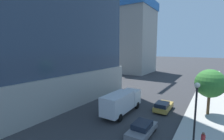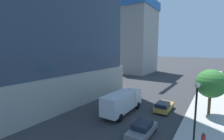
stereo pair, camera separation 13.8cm
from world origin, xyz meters
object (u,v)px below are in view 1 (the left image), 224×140
construction_building (135,34)px  street_lamp (196,108)px  car_gold (163,106)px  box_truck (122,101)px  street_tree (210,83)px  car_gray (142,129)px

construction_building → street_lamp: (25.49, -43.06, -10.56)m
construction_building → car_gold: 42.66m
car_gold → box_truck: (-4.62, -4.09, 1.05)m
street_tree → box_truck: bearing=-150.3°
street_tree → box_truck: 12.00m
car_gray → construction_building: bearing=115.8°
car_gray → car_gold: bearing=90.0°
street_tree → car_gold: size_ratio=1.41×
street_tree → car_gold: street_tree is taller
street_tree → box_truck: (-10.17, -5.79, -2.65)m
street_tree → car_gray: 11.81m
car_gray → car_gold: car_gold is taller
construction_building → street_lamp: 51.14m
construction_building → car_gold: bearing=-59.2°
construction_building → car_gray: (20.67, -42.65, -13.95)m
street_lamp → street_tree: bearing=85.9°
street_tree → car_gray: street_tree is taller
construction_building → car_gray: bearing=-64.2°
street_tree → car_gray: size_ratio=1.39×
car_gray → street_lamp: bearing=-4.8°
construction_building → street_tree: bearing=-51.5°
street_tree → construction_building: bearing=128.5°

